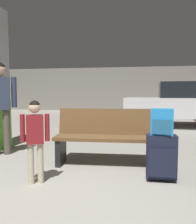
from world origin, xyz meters
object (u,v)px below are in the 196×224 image
at_px(bench, 106,137).
at_px(child, 35,133).
at_px(parked_car_near, 188,103).
at_px(adult, 0,98).
at_px(suitcase, 161,157).
at_px(backpack_bright, 162,122).

bearing_deg(bench, child, -128.76).
bearing_deg(child, parked_car_near, 62.32).
bearing_deg(parked_car_near, adult, -133.55).
distance_m(bench, adult, 2.10).
bearing_deg(adult, suitcase, -16.78).
relative_size(backpack_bright, parked_car_near, 0.08).
bearing_deg(suitcase, parked_car_near, 75.48).
height_order(bench, adult, adult).
relative_size(backpack_bright, child, 0.32).
bearing_deg(bench, suitcase, -36.18).
bearing_deg(backpack_bright, bench, 143.77).
bearing_deg(child, backpack_bright, 12.84).
xyz_separation_m(bench, child, (-0.76, -0.95, 0.21)).
xyz_separation_m(suitcase, parked_car_near, (1.35, 5.21, 0.48)).
relative_size(bench, backpack_bright, 4.79).
bearing_deg(backpack_bright, adult, 163.20).
bearing_deg(suitcase, child, -167.15).
xyz_separation_m(adult, parked_car_near, (4.15, 4.37, -0.25)).
distance_m(bench, child, 1.24).
relative_size(child, adult, 0.62).
relative_size(bench, suitcase, 2.70).
relative_size(adult, parked_car_near, 0.41).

